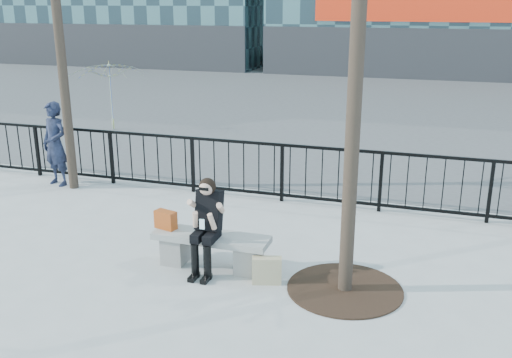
% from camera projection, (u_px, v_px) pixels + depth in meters
% --- Properties ---
extents(ground, '(120.00, 120.00, 0.00)m').
position_uv_depth(ground, '(212.00, 267.00, 8.04)').
color(ground, '#9C9C97').
rests_on(ground, ground).
extents(street_surface, '(60.00, 23.00, 0.01)m').
position_uv_depth(street_surface, '(360.00, 100.00, 21.68)').
color(street_surface, '#474747').
rests_on(street_surface, ground).
extents(railing, '(14.00, 0.06, 1.10)m').
position_uv_depth(railing, '(272.00, 172.00, 10.61)').
color(railing, black).
rests_on(railing, ground).
extents(tree_grate, '(1.50, 1.50, 0.02)m').
position_uv_depth(tree_grate, '(345.00, 289.00, 7.39)').
color(tree_grate, black).
rests_on(tree_grate, ground).
extents(bench_main, '(1.65, 0.46, 0.49)m').
position_uv_depth(bench_main, '(211.00, 247.00, 7.95)').
color(bench_main, gray).
rests_on(bench_main, ground).
extents(seated_woman, '(0.50, 0.64, 1.34)m').
position_uv_depth(seated_woman, '(206.00, 227.00, 7.70)').
color(seated_woman, black).
rests_on(seated_woman, ground).
extents(handbag, '(0.34, 0.22, 0.26)m').
position_uv_depth(handbag, '(166.00, 220.00, 8.08)').
color(handbag, '#A74214').
rests_on(handbag, bench_main).
extents(shopping_bag, '(0.41, 0.24, 0.37)m').
position_uv_depth(shopping_bag, '(267.00, 270.00, 7.52)').
color(shopping_bag, beige).
rests_on(shopping_bag, ground).
extents(standing_man, '(0.70, 0.55, 1.70)m').
position_uv_depth(standing_man, '(55.00, 144.00, 11.44)').
color(standing_man, black).
rests_on(standing_man, ground).
extents(vendor_umbrella, '(2.47, 2.51, 1.99)m').
position_uv_depth(vendor_umbrella, '(110.00, 96.00, 16.38)').
color(vendor_umbrella, yellow).
rests_on(vendor_umbrella, ground).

